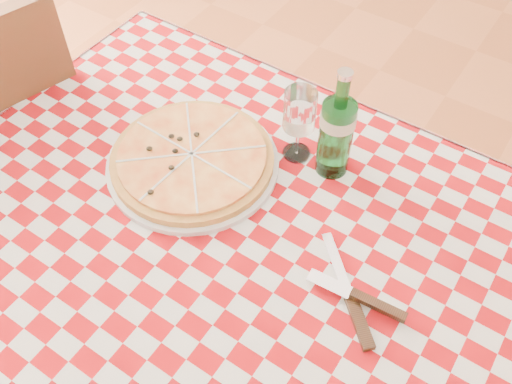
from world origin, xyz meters
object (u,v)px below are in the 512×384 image
Objects in this scene: dining_table at (248,265)px; water_bottle at (338,124)px; wine_glass at (299,125)px; pizza_plate at (192,158)px.

dining_table is 0.33m from water_bottle.
wine_glass is (-0.08, -0.01, -0.04)m from water_bottle.
water_bottle is at bearing 79.15° from dining_table.
water_bottle is 1.50× the size of wine_glass.
dining_table is at bearing -23.94° from pizza_plate.
water_bottle is 0.09m from wine_glass.
dining_table is 0.24m from pizza_plate.
pizza_plate is (-0.19, 0.09, 0.12)m from dining_table.
pizza_plate reaches higher than dining_table.
wine_glass is (0.16, 0.15, 0.06)m from pizza_plate.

